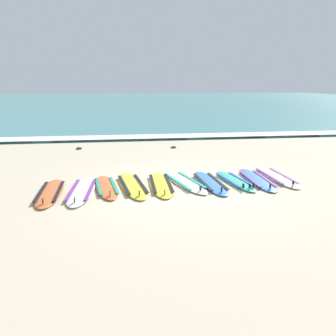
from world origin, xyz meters
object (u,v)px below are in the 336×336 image
surfboard_5 (184,182)px  surfboard_9 (276,177)px  surfboard_8 (257,179)px  surfboard_4 (161,184)px  surfboard_3 (132,185)px  surfboard_0 (50,192)px  surfboard_1 (82,191)px  surfboard_7 (235,181)px  surfboard_6 (210,182)px  surfboard_2 (106,187)px

surfboard_5 → surfboard_9: 2.64m
surfboard_5 → surfboard_8: (1.99, -0.05, 0.00)m
surfboard_4 → surfboard_3: bearing=178.7°
surfboard_8 → surfboard_0: bearing=-175.5°
surfboard_0 → surfboard_1: size_ratio=0.95×
surfboard_1 → surfboard_7: bearing=4.7°
surfboard_3 → surfboard_6: size_ratio=1.07×
surfboard_7 → surfboard_8: (0.64, 0.05, -0.00)m
surfboard_3 → surfboard_6: 2.03m
surfboard_1 → surfboard_0: bearing=-176.9°
surfboard_5 → surfboard_0: bearing=-172.0°
surfboard_1 → surfboard_8: bearing=4.7°
surfboard_1 → surfboard_3: 1.27m
surfboard_4 → surfboard_5: 0.66m
surfboard_5 → surfboard_8: size_ratio=1.05×
surfboard_2 → surfboard_4: same height
surfboard_0 → surfboard_6: (4.01, 0.30, -0.00)m
surfboard_1 → surfboard_2: (0.58, 0.24, 0.00)m
surfboard_2 → surfboard_0: bearing=-168.0°
surfboard_2 → surfboard_8: (4.02, 0.14, -0.00)m
surfboard_5 → surfboard_8: bearing=-1.4°
surfboard_0 → surfboard_8: 5.36m
surfboard_1 → surfboard_4: bearing=8.0°
surfboard_6 → surfboard_7: same height
surfboard_2 → surfboard_5: 2.04m
surfboard_3 → surfboard_6: same height
surfboard_3 → surfboard_9: 4.02m
surfboard_4 → surfboard_7: bearing=1.5°
surfboard_4 → surfboard_8: 2.64m
surfboard_1 → surfboard_5: bearing=9.3°
surfboard_5 → surfboard_9: (2.63, 0.14, 0.00)m
surfboard_5 → surfboard_7: (1.35, -0.10, 0.00)m
surfboard_0 → surfboard_2: 1.35m
surfboard_0 → surfboard_7: 4.72m
surfboard_4 → surfboard_8: same height
surfboard_2 → surfboard_7: size_ratio=1.04×
surfboard_2 → surfboard_4: size_ratio=0.93×
surfboard_0 → surfboard_5: bearing=8.0°
surfboard_9 → surfboard_3: bearing=-176.1°
surfboard_1 → surfboard_3: same height
surfboard_7 → surfboard_9: size_ratio=0.90×
surfboard_1 → surfboard_5: size_ratio=0.99×
surfboard_0 → surfboard_7: (4.70, 0.37, 0.00)m
surfboard_7 → surfboard_8: 0.64m
surfboard_7 → surfboard_1: bearing=-175.3°
surfboard_2 → surfboard_6: bearing=0.4°
surfboard_3 → surfboard_4: (0.73, -0.02, 0.00)m
surfboard_8 → surfboard_9: size_ratio=0.99×
surfboard_3 → surfboard_2: bearing=-175.6°
surfboard_3 → surfboard_7: (2.73, 0.04, 0.00)m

